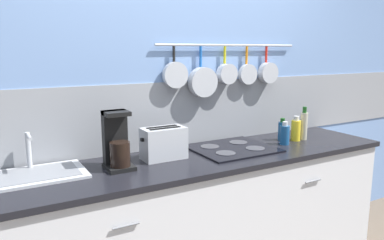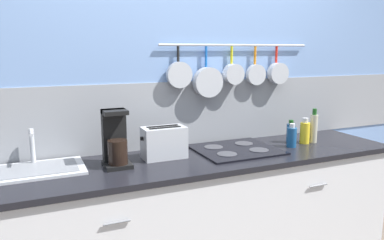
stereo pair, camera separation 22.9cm
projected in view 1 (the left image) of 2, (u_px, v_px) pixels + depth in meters
The scene contains 11 objects.
wall_back at pixel (181, 92), 2.62m from camera, with size 7.20×0.15×2.60m.
cabinet_base at pixel (206, 224), 2.47m from camera, with size 2.60×0.60×0.86m.
countertop at pixel (206, 159), 2.39m from camera, with size 2.64×0.62×0.03m.
sink_basin at pixel (33, 174), 2.00m from camera, with size 0.54×0.34×0.22m.
coffee_maker at pixel (117, 145), 2.13m from camera, with size 0.15×0.17×0.33m.
toaster at pixel (164, 143), 2.32m from camera, with size 0.29×0.15×0.20m.
cooktop at pixel (232, 148), 2.55m from camera, with size 0.54×0.48×0.01m.
bottle_olive_oil at pixel (285, 134), 2.67m from camera, with size 0.07×0.07×0.17m.
bottle_dish_soap at pixel (282, 130), 2.80m from camera, with size 0.06×0.06×0.17m.
bottle_sesame_oil at pixel (296, 130), 2.78m from camera, with size 0.07×0.07×0.19m.
bottle_vinegar at pixel (304, 125), 2.81m from camera, with size 0.05×0.05×0.25m.
Camera 1 is at (-1.21, -1.96, 1.56)m, focal length 35.00 mm.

